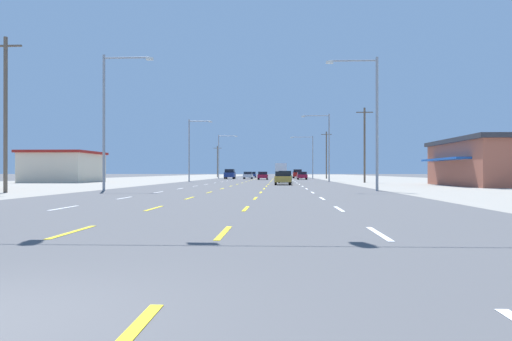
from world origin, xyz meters
TOP-DOWN VIEW (x-y plane):
  - ground_plane at (0.00, 66.00)m, footprint 572.00×572.00m
  - lot_apron_left at (-24.75, 66.00)m, footprint 28.00×440.00m
  - lot_apron_right at (24.75, 66.00)m, footprint 28.00×440.00m
  - lane_markings at (0.00, 104.50)m, footprint 10.64×227.60m
  - signal_span_wire at (0.44, 9.25)m, footprint 27.33×0.53m
  - sedan_inner_right_nearest at (3.38, 50.33)m, footprint 1.80×4.50m
  - hatchback_inner_right_near at (3.70, 59.74)m, footprint 1.72×3.90m
  - sedan_center_turn_mid at (-0.00, 86.29)m, footprint 1.80×4.50m
  - sedan_far_right_midfar at (7.18, 88.26)m, footprint 1.80×4.50m
  - suv_far_left_far at (-6.99, 96.22)m, footprint 1.98×4.90m
  - sedan_inner_left_farther at (-3.38, 97.13)m, footprint 1.80×4.50m
  - box_truck_inner_right_farthest at (3.31, 102.86)m, footprint 2.40×7.20m
  - suv_far_right_distant_a at (7.05, 108.44)m, footprint 1.98×4.90m
  - hatchback_far_right_distant_b at (7.07, 119.37)m, footprint 1.72×3.90m
  - sedan_inner_left_distant_c at (-3.73, 120.27)m, footprint 1.80×4.50m
  - storefront_left_row_1 at (-26.55, 62.90)m, footprint 8.76×10.77m
  - storefront_right_row_1 at (25.75, 47.16)m, footprint 12.53×16.58m
  - streetlight_left_row_0 at (-9.79, 32.60)m, footprint 3.83×0.26m
  - streetlight_right_row_0 at (9.79, 32.60)m, footprint 3.81×0.26m
  - streetlight_left_row_1 at (-9.81, 68.01)m, footprint 3.48×0.26m
  - streetlight_right_row_1 at (9.75, 68.01)m, footprint 4.07×0.26m
  - streetlight_left_row_2 at (-9.73, 103.42)m, footprint 4.13×0.26m
  - streetlight_right_row_2 at (9.59, 103.42)m, footprint 4.87×0.26m
  - utility_pole_left_row_0 at (-15.27, 28.24)m, footprint 2.20×0.26m
  - utility_pole_right_row_1 at (14.16, 61.81)m, footprint 2.20×0.26m
  - utility_pole_right_row_2 at (12.81, 100.65)m, footprint 2.20×0.26m
  - utility_pole_left_row_3 at (-13.86, 131.03)m, footprint 2.20×0.26m

SIDE VIEW (x-z plane):
  - ground_plane at x=0.00m, z-range 0.00..0.00m
  - lot_apron_left at x=-24.75m, z-range 0.00..0.01m
  - lot_apron_right at x=24.75m, z-range 0.00..0.01m
  - lane_markings at x=0.00m, z-range 0.00..0.01m
  - sedan_inner_right_nearest at x=3.38m, z-range 0.03..1.49m
  - sedan_center_turn_mid at x=0.00m, z-range 0.03..1.49m
  - sedan_far_right_midfar at x=7.18m, z-range 0.03..1.49m
  - sedan_inner_left_farther at x=-3.38m, z-range 0.03..1.49m
  - sedan_inner_left_distant_c at x=-3.73m, z-range 0.03..1.49m
  - hatchback_inner_right_near at x=3.70m, z-range 0.01..1.55m
  - hatchback_far_right_distant_b at x=7.07m, z-range 0.01..1.55m
  - suv_far_left_far at x=-6.99m, z-range 0.04..2.02m
  - suv_far_right_distant_a at x=7.05m, z-range 0.04..2.02m
  - box_truck_inner_right_farthest at x=3.31m, z-range 0.22..3.45m
  - storefront_left_row_1 at x=-26.55m, z-range 0.02..4.25m
  - storefront_right_row_1 at x=25.75m, z-range 0.02..4.80m
  - utility_pole_left_row_3 at x=-13.86m, z-range 0.19..8.69m
  - utility_pole_right_row_1 at x=14.16m, z-range 0.20..10.03m
  - utility_pole_right_row_2 at x=12.81m, z-range 0.20..10.05m
  - streetlight_left_row_1 at x=-9.81m, z-range 0.68..9.74m
  - signal_span_wire at x=0.44m, z-range 0.66..10.14m
  - utility_pole_left_row_0 at x=-15.27m, z-range 0.20..10.62m
  - streetlight_right_row_2 at x=9.59m, z-range 0.84..10.00m
  - streetlight_left_row_2 at x=-9.73m, z-range 0.77..10.24m
  - streetlight_right_row_0 at x=9.79m, z-range 0.73..10.55m
  - streetlight_right_row_1 at x=9.75m, z-range 0.76..10.53m
  - streetlight_left_row_0 at x=-9.79m, z-range 0.74..10.95m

